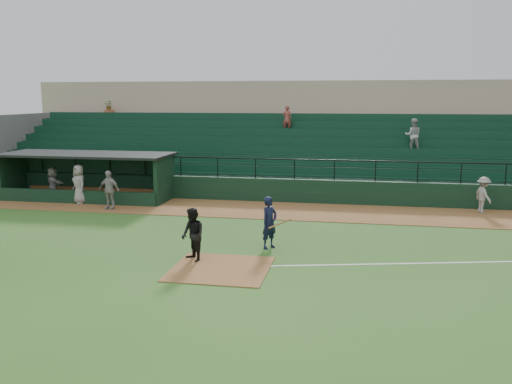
# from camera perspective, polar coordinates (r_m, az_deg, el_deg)

# --- Properties ---
(ground) EXTENTS (90.00, 90.00, 0.00)m
(ground) POSITION_cam_1_polar(r_m,az_deg,el_deg) (17.79, -3.00, -7.20)
(ground) COLOR #2D591C
(ground) RESTS_ON ground
(warning_track) EXTENTS (40.00, 4.00, 0.03)m
(warning_track) POSITION_cam_1_polar(r_m,az_deg,el_deg) (25.38, 1.25, -1.93)
(warning_track) COLOR brown
(warning_track) RESTS_ON ground
(home_plate_dirt) EXTENTS (3.00, 3.00, 0.03)m
(home_plate_dirt) POSITION_cam_1_polar(r_m,az_deg,el_deg) (16.86, -3.81, -8.13)
(home_plate_dirt) COLOR brown
(home_plate_dirt) RESTS_ON ground
(foul_line) EXTENTS (17.49, 4.44, 0.01)m
(foul_line) POSITION_cam_1_polar(r_m,az_deg,el_deg) (18.89, 22.45, -6.92)
(foul_line) COLOR white
(foul_line) RESTS_ON ground
(stadium_structure) EXTENTS (38.00, 13.08, 6.40)m
(stadium_structure) POSITION_cam_1_polar(r_m,az_deg,el_deg) (33.34, 3.65, 4.88)
(stadium_structure) COLOR black
(stadium_structure) RESTS_ON ground
(dugout) EXTENTS (8.90, 3.20, 2.42)m
(dugout) POSITION_cam_1_polar(r_m,az_deg,el_deg) (29.75, -17.10, 1.96)
(dugout) COLOR black
(dugout) RESTS_ON ground
(batter_at_plate) EXTENTS (1.17, 0.81, 1.85)m
(batter_at_plate) POSITION_cam_1_polar(r_m,az_deg,el_deg) (18.86, 1.45, -3.27)
(batter_at_plate) COLOR black
(batter_at_plate) RESTS_ON ground
(umpire) EXTENTS (1.07, 1.08, 1.76)m
(umpire) POSITION_cam_1_polar(r_m,az_deg,el_deg) (17.50, -6.74, -4.55)
(umpire) COLOR black
(umpire) RESTS_ON ground
(runner) EXTENTS (0.95, 1.22, 1.67)m
(runner) POSITION_cam_1_polar(r_m,az_deg,el_deg) (26.67, 23.02, -0.29)
(runner) COLOR gray
(runner) RESTS_ON warning_track
(dugout_player_a) EXTENTS (1.14, 0.60, 1.85)m
(dugout_player_a) POSITION_cam_1_polar(r_m,az_deg,el_deg) (26.31, -15.37, 0.22)
(dugout_player_a) COLOR #A39D99
(dugout_player_a) RESTS_ON warning_track
(dugout_player_b) EXTENTS (1.13, 1.06, 1.95)m
(dugout_player_b) POSITION_cam_1_polar(r_m,az_deg,el_deg) (28.18, -18.29, 0.80)
(dugout_player_b) COLOR #9A9590
(dugout_player_b) RESTS_ON warning_track
(dugout_player_c) EXTENTS (1.55, 1.30, 1.67)m
(dugout_player_c) POSITION_cam_1_polar(r_m,az_deg,el_deg) (29.90, -20.77, 0.89)
(dugout_player_c) COLOR gray
(dugout_player_c) RESTS_ON warning_track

